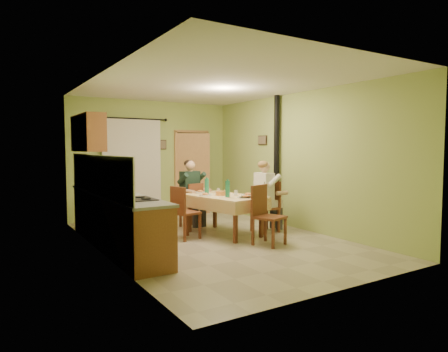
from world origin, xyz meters
TOP-DOWN VIEW (x-y plane):
  - floor at (0.00, 0.00)m, footprint 4.00×6.00m
  - room_shell at (0.00, 0.00)m, footprint 4.04×6.04m
  - kitchen_run at (-1.71, 0.40)m, footprint 0.64×3.64m
  - upper_cabinets at (-1.82, 1.70)m, footprint 0.35×1.40m
  - curtain at (-0.55, 2.90)m, footprint 1.70×0.07m
  - doorway at (1.03, 2.90)m, footprint 0.96×0.38m
  - dining_table at (0.38, 0.30)m, footprint 1.24×1.72m
  - tableware at (0.41, 0.20)m, footprint 0.95×1.58m
  - chair_far at (0.18, 1.30)m, footprint 0.44×0.44m
  - chair_near at (0.60, -0.80)m, footprint 0.59×0.59m
  - chair_right at (1.22, 0.09)m, footprint 0.45×0.45m
  - chair_left at (-0.42, 0.36)m, footprint 0.50×0.50m
  - man_far at (0.18, 1.32)m, footprint 0.63×0.53m
  - man_right at (1.21, 0.09)m, footprint 0.47×0.58m
  - stove_flue at (1.90, 0.60)m, footprint 0.24×0.24m
  - picture_back at (0.25, 2.97)m, footprint 0.19×0.03m
  - picture_right at (1.97, 1.20)m, footprint 0.03×0.31m

SIDE VIEW (x-z plane):
  - floor at x=0.00m, z-range -0.01..0.01m
  - chair_far at x=0.18m, z-range -0.18..0.75m
  - chair_left at x=-0.42m, z-range -0.20..0.78m
  - chair_right at x=1.22m, z-range -0.21..0.80m
  - chair_near at x=0.60m, z-range -0.22..0.81m
  - dining_table at x=0.38m, z-range 0.00..0.76m
  - kitchen_run at x=-1.71m, z-range -0.30..1.26m
  - tableware at x=0.41m, z-range 0.66..0.99m
  - man_far at x=0.18m, z-range 0.18..1.57m
  - man_right at x=1.21m, z-range 0.18..1.57m
  - stove_flue at x=1.90m, z-range -0.38..2.42m
  - doorway at x=1.03m, z-range -0.02..2.13m
  - curtain at x=-0.55m, z-range 0.15..2.37m
  - picture_back at x=0.25m, z-range 1.64..1.86m
  - room_shell at x=0.00m, z-range 0.41..3.23m
  - picture_right at x=1.97m, z-range 1.75..1.96m
  - upper_cabinets at x=-1.82m, z-range 1.60..2.30m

